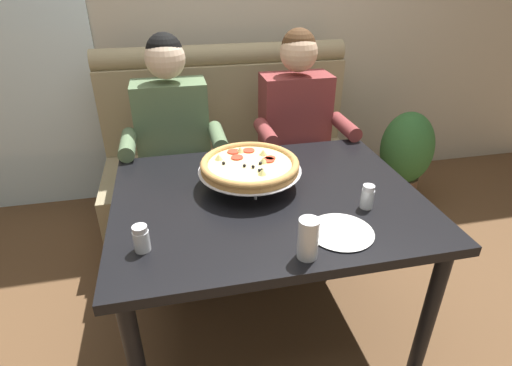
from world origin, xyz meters
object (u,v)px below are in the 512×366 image
shaker_parmesan (142,240)px  plate_near_left (341,230)px  potted_plant (405,155)px  dining_table (268,212)px  shaker_pepper_flakes (367,198)px  pizza (250,165)px  patio_chair (45,103)px  booth_bench (232,166)px  drinking_glass (308,241)px  diner_right (300,132)px  diner_left (174,143)px

shaker_parmesan → plate_near_left: size_ratio=0.40×
shaker_parmesan → potted_plant: (1.72, 1.15, -0.38)m
dining_table → plate_near_left: bearing=-58.1°
shaker_pepper_flakes → potted_plant: shaker_pepper_flakes is taller
pizza → patio_chair: (-1.34, 2.14, -0.30)m
booth_bench → shaker_parmesan: bearing=-112.2°
pizza → shaker_pepper_flakes: size_ratio=4.46×
plate_near_left → drinking_glass: drinking_glass is taller
shaker_parmesan → pizza: bearing=38.9°
shaker_pepper_flakes → drinking_glass: bearing=-143.8°
booth_bench → dining_table: bearing=-90.0°
plate_near_left → patio_chair: size_ratio=0.28×
shaker_pepper_flakes → patio_chair: (-1.76, 2.41, -0.25)m
dining_table → patio_chair: (-1.40, 2.23, -0.13)m
shaker_pepper_flakes → shaker_parmesan: shaker_pepper_flakes is taller
booth_bench → diner_right: (0.36, -0.27, 0.31)m
shaker_pepper_flakes → patio_chair: bearing=126.2°
plate_near_left → patio_chair: 3.01m
booth_bench → shaker_parmesan: (-0.50, -1.22, 0.37)m
pizza → plate_near_left: bearing=-58.6°
booth_bench → plate_near_left: (0.19, -1.27, 0.34)m
potted_plant → pizza: bearing=-148.1°
dining_table → patio_chair: bearing=122.1°
booth_bench → shaker_pepper_flakes: 1.25m
diner_right → potted_plant: diner_right is taller
booth_bench → potted_plant: (1.22, -0.07, -0.01)m
pizza → potted_plant: 1.57m
diner_left → pizza: (0.31, -0.60, 0.12)m
booth_bench → potted_plant: size_ratio=2.30×
diner_right → drinking_glass: (-0.33, -1.11, 0.08)m
booth_bench → patio_chair: (-1.40, 1.27, 0.13)m
booth_bench → diner_left: diner_left is taller
plate_near_left → potted_plant: (1.03, 1.21, -0.35)m
shaker_pepper_flakes → plate_near_left: bearing=-139.8°
pizza → plate_near_left: (0.25, -0.41, -0.09)m
booth_bench → drinking_glass: (0.03, -1.37, 0.39)m
booth_bench → shaker_pepper_flakes: size_ratio=16.31×
shaker_pepper_flakes → dining_table: bearing=154.5°
dining_table → diner_left: diner_left is taller
pizza → shaker_pepper_flakes: bearing=-33.0°
shaker_pepper_flakes → shaker_parmesan: bearing=-174.2°
dining_table → pizza: size_ratio=2.88×
shaker_pepper_flakes → shaker_parmesan: size_ratio=1.03×
diner_left → pizza: diner_left is taller
shaker_parmesan → dining_table: bearing=27.4°
diner_left → diner_right: 0.72m
pizza → booth_bench: bearing=86.3°
shaker_pepper_flakes → potted_plant: bearing=50.9°
patio_chair → potted_plant: (2.63, -1.34, -0.14)m
booth_bench → pizza: size_ratio=3.66×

